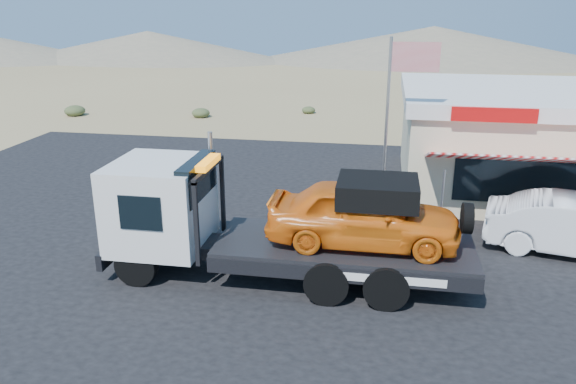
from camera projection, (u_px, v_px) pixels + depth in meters
name	position (u px, v px, depth m)	size (l,w,h in m)	color
ground	(207.00, 269.00, 15.58)	(120.00, 120.00, 0.00)	#917C52
asphalt_lot	(295.00, 232.00, 18.05)	(32.00, 24.00, 0.02)	black
tow_truck	(278.00, 218.00, 14.60)	(9.46, 2.81, 3.16)	black
jerky_store	(538.00, 139.00, 21.61)	(10.40, 9.97, 3.90)	beige
flagpole	(395.00, 110.00, 17.76)	(1.55, 0.10, 6.00)	#99999E
distant_hills	(268.00, 46.00, 67.96)	(126.00, 48.00, 4.20)	#726B59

